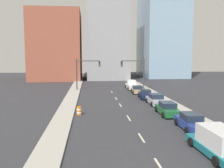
{
  "coord_description": "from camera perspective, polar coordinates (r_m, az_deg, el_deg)",
  "views": [
    {
      "loc": [
        -4.24,
        -6.33,
        6.67
      ],
      "look_at": [
        -0.54,
        34.02,
        2.2
      ],
      "focal_mm": 40.0,
      "sensor_mm": 36.0,
      "label": 1
    }
  ],
  "objects": [
    {
      "name": "building_brick_left",
      "position": [
        74.62,
        -12.57,
        8.49
      ],
      "size": [
        14.0,
        16.0,
        19.45
      ],
      "color": "#9E513D",
      "rests_on": "ground"
    },
    {
      "name": "traffic_signal_left",
      "position": [
        49.49,
        -6.49,
        3.25
      ],
      "size": [
        4.81,
        0.35,
        6.23
      ],
      "color": "#38383D",
      "rests_on": "ground"
    },
    {
      "name": "building_glass_right",
      "position": [
        86.25,
        11.33,
        14.13
      ],
      "size": [
        13.0,
        20.0,
        37.22
      ],
      "color": "#8CADC6",
      "rests_on": "ground"
    },
    {
      "name": "traffic_signal_right",
      "position": [
        50.4,
        5.77,
        3.31
      ],
      "size": [
        4.81,
        0.35,
        6.23
      ],
      "color": "#38383D",
      "rests_on": "ground"
    },
    {
      "name": "sedan_green",
      "position": [
        29.51,
        12.57,
        -5.59
      ],
      "size": [
        2.16,
        4.8,
        1.47
      ],
      "rotation": [
        0.0,
        0.0,
        -0.02
      ],
      "color": "#1E6033",
      "rests_on": "ground"
    },
    {
      "name": "lane_stripe_at_40m",
      "position": [
        47.27,
        -0.04,
        -1.81
      ],
      "size": [
        0.16,
        2.4,
        0.01
      ],
      "primitive_type": "cube",
      "color": "beige",
      "rests_on": "ground"
    },
    {
      "name": "sedan_tan",
      "position": [
        45.7,
        5.85,
        -1.33
      ],
      "size": [
        2.26,
        4.39,
        1.37
      ],
      "rotation": [
        0.0,
        0.0,
        -0.04
      ],
      "color": "tan",
      "rests_on": "ground"
    },
    {
      "name": "building_office_center",
      "position": [
        78.54,
        -1.3,
        11.96
      ],
      "size": [
        12.0,
        20.0,
        28.85
      ],
      "color": "#99999E",
      "rests_on": "ground"
    },
    {
      "name": "lane_stripe_at_13m",
      "position": [
        21.2,
        6.73,
        -12.08
      ],
      "size": [
        0.16,
        2.4,
        0.01
      ],
      "primitive_type": "cube",
      "color": "beige",
      "rests_on": "ground"
    },
    {
      "name": "lane_stripe_at_8m",
      "position": [
        16.31,
        10.86,
        -17.95
      ],
      "size": [
        0.16,
        2.4,
        0.01
      ],
      "primitive_type": "cube",
      "color": "beige",
      "rests_on": "ground"
    },
    {
      "name": "box_truck_teal",
      "position": [
        18.66,
        23.34,
        -12.21
      ],
      "size": [
        2.6,
        5.71,
        1.9
      ],
      "rotation": [
        0.0,
        0.0,
        0.03
      ],
      "color": "#196B75",
      "rests_on": "ground"
    },
    {
      "name": "lane_stripe_at_33m",
      "position": [
        39.97,
        0.93,
        -3.31
      ],
      "size": [
        0.16,
        2.4,
        0.01
      ],
      "primitive_type": "cube",
      "color": "beige",
      "rests_on": "ground"
    },
    {
      "name": "sedan_navy",
      "position": [
        40.17,
        7.64,
        -2.38
      ],
      "size": [
        2.17,
        4.3,
        1.43
      ],
      "rotation": [
        0.0,
        0.0,
        -0.05
      ],
      "color": "#141E47",
      "rests_on": "ground"
    },
    {
      "name": "pickup_truck_white",
      "position": [
        51.42,
        4.51,
        -0.33
      ],
      "size": [
        2.21,
        5.38,
        1.84
      ],
      "rotation": [
        0.0,
        0.0,
        0.0
      ],
      "color": "silver",
      "rests_on": "ground"
    },
    {
      "name": "lane_stripe_at_27m",
      "position": [
        34.56,
        1.92,
        -4.83
      ],
      "size": [
        0.16,
        2.4,
        0.01
      ],
      "primitive_type": "cube",
      "color": "beige",
      "rests_on": "ground"
    },
    {
      "name": "sedan_silver",
      "position": [
        35.44,
        10.02,
        -3.53
      ],
      "size": [
        2.19,
        4.63,
        1.5
      ],
      "rotation": [
        0.0,
        0.0,
        -0.0
      ],
      "color": "#B2B2BC",
      "rests_on": "ground"
    },
    {
      "name": "traffic_barrel",
      "position": [
        29.0,
        -7.53,
        -6.1
      ],
      "size": [
        0.56,
        0.56,
        0.95
      ],
      "color": "orange",
      "rests_on": "ground"
    },
    {
      "name": "sidewalk_right",
      "position": [
        56.03,
        6.5,
        -0.5
      ],
      "size": [
        2.15,
        96.27,
        0.16
      ],
      "color": "#ADA89E",
      "rests_on": "ground"
    },
    {
      "name": "sidewalk_left",
      "position": [
        54.94,
        -8.2,
        -0.66
      ],
      "size": [
        2.15,
        96.27,
        0.16
      ],
      "color": "#ADA89E",
      "rests_on": "ground"
    },
    {
      "name": "sedan_blue",
      "position": [
        24.23,
        17.65,
        -8.31
      ],
      "size": [
        2.17,
        4.75,
        1.5
      ],
      "rotation": [
        0.0,
        0.0,
        -0.03
      ],
      "color": "navy",
      "rests_on": "ground"
    },
    {
      "name": "lane_stripe_at_20m",
      "position": [
        27.45,
        3.85,
        -7.78
      ],
      "size": [
        0.16,
        2.4,
        0.01
      ],
      "primitive_type": "cube",
      "color": "beige",
      "rests_on": "ground"
    }
  ]
}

